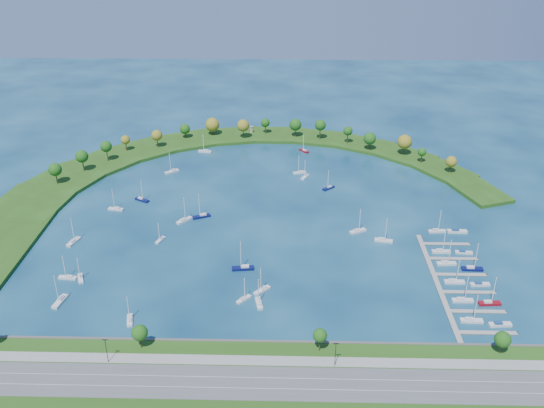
{
  "coord_description": "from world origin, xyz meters",
  "views": [
    {
      "loc": [
        11.95,
        -273.73,
        146.12
      ],
      "look_at": [
        5.0,
        5.0,
        4.0
      ],
      "focal_mm": 38.91,
      "sensor_mm": 36.0,
      "label": 1
    }
  ],
  "objects_px": {
    "dock_system": "(454,283)",
    "docked_boat_3": "(489,303)",
    "harbor_tower": "(251,129)",
    "docked_boat_1": "(500,324)",
    "docked_boat_9": "(464,252)",
    "docked_boat_10": "(437,230)",
    "moored_boat_19": "(60,301)",
    "moored_boat_5": "(205,151)",
    "moored_boat_14": "(243,268)",
    "moored_boat_8": "(244,298)",
    "docked_boat_5": "(480,284)",
    "docked_boat_2": "(462,300)",
    "moored_boat_10": "(305,176)",
    "moored_boat_12": "(80,278)",
    "moored_boat_21": "(172,171)",
    "moored_boat_6": "(383,240)",
    "docked_boat_0": "(471,320)",
    "moored_boat_4": "(184,220)",
    "moored_boat_13": "(300,172)",
    "docked_boat_8": "(441,251)",
    "moored_boat_2": "(262,289)",
    "moored_boat_7": "(202,216)",
    "moored_boat_11": "(160,239)",
    "docked_boat_11": "(457,231)",
    "moored_boat_15": "(116,208)",
    "moored_boat_18": "(304,150)",
    "moored_boat_20": "(130,319)",
    "moored_boat_17": "(142,199)",
    "docked_boat_6": "(446,263)",
    "moored_boat_9": "(259,303)",
    "docked_boat_4": "(454,281)",
    "docked_boat_7": "(472,268)",
    "moored_boat_0": "(68,277)",
    "moored_boat_1": "(74,241)",
    "moored_boat_16": "(329,187)",
    "moored_boat_3": "(358,230)"
  },
  "relations": [
    {
      "from": "docked_boat_2",
      "to": "moored_boat_10",
      "type": "bearing_deg",
      "value": 116.7
    },
    {
      "from": "moored_boat_15",
      "to": "docked_boat_10",
      "type": "height_order",
      "value": "docked_boat_10"
    },
    {
      "from": "moored_boat_15",
      "to": "docked_boat_3",
      "type": "height_order",
      "value": "docked_boat_3"
    },
    {
      "from": "moored_boat_7",
      "to": "docked_boat_6",
      "type": "xyz_separation_m",
      "value": [
        117.18,
        -42.37,
        -0.03
      ]
    },
    {
      "from": "moored_boat_5",
      "to": "moored_boat_14",
      "type": "relative_size",
      "value": 0.86
    },
    {
      "from": "moored_boat_13",
      "to": "docked_boat_2",
      "type": "bearing_deg",
      "value": 101.11
    },
    {
      "from": "docked_boat_1",
      "to": "moored_boat_7",
      "type": "bearing_deg",
      "value": 141.9
    },
    {
      "from": "moored_boat_17",
      "to": "docked_boat_6",
      "type": "height_order",
      "value": "docked_boat_6"
    },
    {
      "from": "moored_boat_18",
      "to": "docked_boat_4",
      "type": "height_order",
      "value": "docked_boat_4"
    },
    {
      "from": "moored_boat_5",
      "to": "docked_boat_4",
      "type": "bearing_deg",
      "value": 138.45
    },
    {
      "from": "moored_boat_0",
      "to": "moored_boat_1",
      "type": "relative_size",
      "value": 0.89
    },
    {
      "from": "moored_boat_2",
      "to": "moored_boat_8",
      "type": "height_order",
      "value": "moored_boat_2"
    },
    {
      "from": "docked_boat_4",
      "to": "docked_boat_3",
      "type": "bearing_deg",
      "value": -54.66
    },
    {
      "from": "dock_system",
      "to": "docked_boat_3",
      "type": "height_order",
      "value": "docked_boat_3"
    },
    {
      "from": "docked_boat_1",
      "to": "docked_boat_9",
      "type": "height_order",
      "value": "docked_boat_1"
    },
    {
      "from": "docked_boat_7",
      "to": "moored_boat_6",
      "type": "bearing_deg",
      "value": 147.45
    },
    {
      "from": "moored_boat_17",
      "to": "moored_boat_7",
      "type": "bearing_deg",
      "value": 2.06
    },
    {
      "from": "docked_boat_11",
      "to": "moored_boat_19",
      "type": "bearing_deg",
      "value": -159.08
    },
    {
      "from": "moored_boat_19",
      "to": "moored_boat_16",
      "type": "bearing_deg",
      "value": 144.13
    },
    {
      "from": "moored_boat_7",
      "to": "moored_boat_8",
      "type": "bearing_deg",
      "value": 86.34
    },
    {
      "from": "moored_boat_6",
      "to": "docked_boat_11",
      "type": "height_order",
      "value": "moored_boat_6"
    },
    {
      "from": "dock_system",
      "to": "harbor_tower",
      "type": "bearing_deg",
      "value": 118.34
    },
    {
      "from": "dock_system",
      "to": "docked_boat_9",
      "type": "relative_size",
      "value": 10.02
    },
    {
      "from": "moored_boat_10",
      "to": "moored_boat_13",
      "type": "height_order",
      "value": "moored_boat_13"
    },
    {
      "from": "docked_boat_8",
      "to": "moored_boat_19",
      "type": "bearing_deg",
      "value": -165.79
    },
    {
      "from": "moored_boat_19",
      "to": "docked_boat_8",
      "type": "xyz_separation_m",
      "value": [
        165.6,
        43.11,
        -0.03
      ]
    },
    {
      "from": "moored_boat_4",
      "to": "moored_boat_10",
      "type": "distance_m",
      "value": 85.21
    },
    {
      "from": "moored_boat_4",
      "to": "docked_boat_7",
      "type": "distance_m",
      "value": 142.4
    },
    {
      "from": "dock_system",
      "to": "moored_boat_3",
      "type": "xyz_separation_m",
      "value": [
        -36.91,
        43.98,
        0.58
      ]
    },
    {
      "from": "moored_boat_10",
      "to": "moored_boat_20",
      "type": "xyz_separation_m",
      "value": [
        -72.37,
        -138.32,
        -0.01
      ]
    },
    {
      "from": "docked_boat_0",
      "to": "docked_boat_9",
      "type": "relative_size",
      "value": 1.58
    },
    {
      "from": "moored_boat_8",
      "to": "docked_boat_5",
      "type": "relative_size",
      "value": 1.25
    },
    {
      "from": "moored_boat_2",
      "to": "moored_boat_10",
      "type": "xyz_separation_m",
      "value": [
        21.2,
        116.93,
        -0.02
      ]
    },
    {
      "from": "dock_system",
      "to": "moored_boat_11",
      "type": "height_order",
      "value": "moored_boat_11"
    },
    {
      "from": "docked_boat_1",
      "to": "docked_boat_10",
      "type": "relative_size",
      "value": 0.72
    },
    {
      "from": "docked_boat_0",
      "to": "moored_boat_12",
      "type": "bearing_deg",
      "value": 173.36
    },
    {
      "from": "docked_boat_4",
      "to": "moored_boat_17",
      "type": "bearing_deg",
      "value": 154.27
    },
    {
      "from": "moored_boat_12",
      "to": "moored_boat_21",
      "type": "xyz_separation_m",
      "value": [
        19.71,
        115.6,
        0.06
      ]
    },
    {
      "from": "moored_boat_1",
      "to": "moored_boat_19",
      "type": "bearing_deg",
      "value": -150.76
    },
    {
      "from": "moored_boat_16",
      "to": "moored_boat_18",
      "type": "xyz_separation_m",
      "value": [
        -12.84,
        57.05,
        -0.0
      ]
    },
    {
      "from": "docked_boat_4",
      "to": "docked_boat_2",
      "type": "bearing_deg",
      "value": -89.41
    },
    {
      "from": "moored_boat_4",
      "to": "moored_boat_20",
      "type": "relative_size",
      "value": 1.21
    },
    {
      "from": "docked_boat_4",
      "to": "docked_boat_10",
      "type": "height_order",
      "value": "docked_boat_4"
    },
    {
      "from": "moored_boat_13",
      "to": "docked_boat_8",
      "type": "bearing_deg",
      "value": 110.08
    },
    {
      "from": "moored_boat_14",
      "to": "moored_boat_19",
      "type": "height_order",
      "value": "moored_boat_14"
    },
    {
      "from": "moored_boat_18",
      "to": "docked_boat_5",
      "type": "distance_m",
      "value": 168.18
    },
    {
      "from": "moored_boat_9",
      "to": "moored_boat_19",
      "type": "xyz_separation_m",
      "value": [
        -81.8,
        -0.71,
        0.06
      ]
    },
    {
      "from": "moored_boat_6",
      "to": "docked_boat_0",
      "type": "xyz_separation_m",
      "value": [
        25.6,
        -61.23,
        0.0
      ]
    },
    {
      "from": "docked_boat_10",
      "to": "moored_boat_19",
      "type": "bearing_deg",
      "value": -164.42
    },
    {
      "from": "moored_boat_5",
      "to": "docked_boat_10",
      "type": "xyz_separation_m",
      "value": [
        129.28,
        -103.42,
        -0.0
      ]
    }
  ]
}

